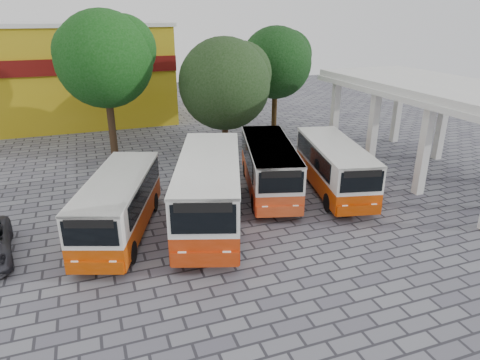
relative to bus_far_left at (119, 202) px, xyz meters
name	(u,v)px	position (x,y,z in m)	size (l,w,h in m)	color
ground	(303,232)	(7.51, -2.57, -1.51)	(90.00, 90.00, 0.00)	#555460
terminal_shelter	(441,92)	(18.01, 1.43, 3.40)	(6.80, 15.80, 5.40)	silver
shophouse_block	(49,74)	(-3.49, 23.41, 2.65)	(20.40, 10.40, 8.30)	#AA8E10
bus_far_left	(119,202)	(0.00, 0.00, 0.00)	(4.51, 7.75, 2.62)	#C03D00
bus_centre_left	(209,187)	(3.93, -0.31, 0.29)	(5.23, 9.19, 3.11)	#BC3007
bus_centre_right	(269,165)	(7.90, 2.13, 0.06)	(4.21, 7.98, 2.72)	#CA4319
bus_far_right	(334,165)	(11.19, 1.03, 0.03)	(3.84, 7.78, 2.67)	#C13900
tree_left	(105,56)	(0.71, 12.08, 4.95)	(6.48, 6.18, 9.36)	#432F1D
tree_middle	(225,81)	(8.09, 10.05, 3.32)	(6.41, 6.10, 7.68)	#442E1D
tree_right	(276,60)	(13.26, 13.35, 4.14)	(5.70, 5.43, 8.19)	#35230F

